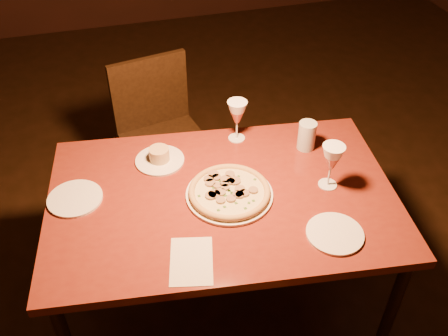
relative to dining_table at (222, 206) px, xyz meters
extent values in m
plane|color=black|center=(0.20, -0.11, -0.67)|extent=(7.00, 7.00, 0.00)
cube|color=maroon|center=(0.00, 0.00, 0.05)|extent=(1.47, 1.05, 0.04)
cylinder|color=black|center=(-0.57, 0.46, -0.32)|extent=(0.05, 0.05, 0.69)
cylinder|color=black|center=(0.57, -0.46, -0.32)|extent=(0.05, 0.05, 0.69)
cylinder|color=black|center=(0.67, 0.29, -0.32)|extent=(0.05, 0.05, 0.69)
cube|color=black|center=(-0.10, 0.75, -0.21)|extent=(0.49, 0.49, 0.04)
cube|color=black|center=(-0.14, 0.94, 0.01)|extent=(0.42, 0.11, 0.40)
cylinder|color=black|center=(-0.24, 0.55, -0.45)|extent=(0.04, 0.04, 0.43)
cylinder|color=black|center=(-0.30, 0.88, -0.45)|extent=(0.04, 0.04, 0.43)
cylinder|color=black|center=(0.10, 0.61, -0.45)|extent=(0.04, 0.04, 0.43)
cylinder|color=black|center=(0.03, 0.95, -0.45)|extent=(0.04, 0.04, 0.43)
cylinder|color=white|center=(0.02, -0.01, 0.07)|extent=(0.34, 0.34, 0.01)
cylinder|color=beige|center=(0.02, -0.01, 0.08)|extent=(0.31, 0.31, 0.01)
torus|color=tan|center=(0.02, -0.01, 0.09)|extent=(0.32, 0.32, 0.02)
cylinder|color=white|center=(-0.20, 0.27, 0.07)|extent=(0.21, 0.21, 0.01)
cylinder|color=tan|center=(-0.20, 0.27, 0.10)|extent=(0.09, 0.09, 0.06)
cylinder|color=silver|center=(0.43, 0.19, 0.13)|extent=(0.08, 0.08, 0.13)
cylinder|color=white|center=(-0.56, 0.13, 0.07)|extent=(0.21, 0.21, 0.01)
cylinder|color=white|center=(0.33, -0.32, 0.07)|extent=(0.21, 0.21, 0.01)
cube|color=beige|center=(-0.19, -0.29, 0.07)|extent=(0.19, 0.24, 0.00)
camera|label=1|loc=(-0.39, -1.39, 1.41)|focal=40.00mm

